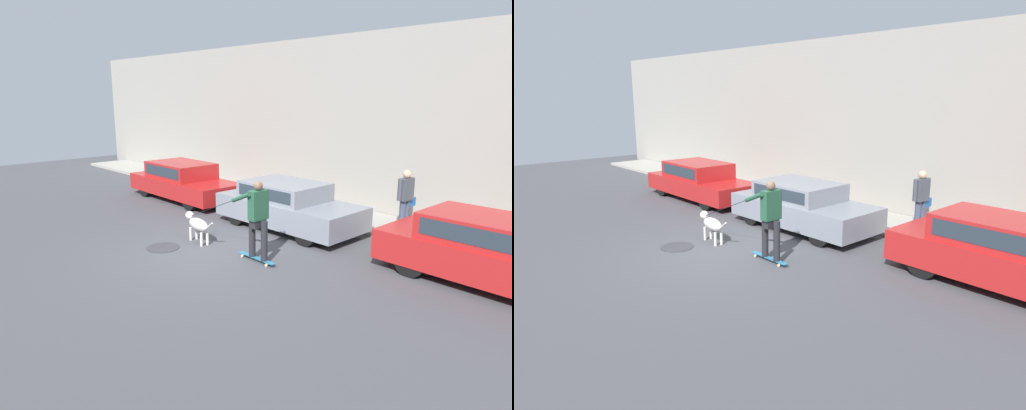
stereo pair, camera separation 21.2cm
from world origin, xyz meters
TOP-DOWN VIEW (x-y plane):
  - ground_plane at (0.00, 0.00)m, footprint 36.00×36.00m
  - back_wall at (0.00, 5.76)m, footprint 32.00×0.30m
  - sidewalk_curb at (0.00, 4.61)m, footprint 30.00×1.97m
  - parked_car_0 at (-5.13, 2.62)m, footprint 4.54×1.78m
  - parked_car_1 at (-0.22, 2.62)m, footprint 4.09×1.76m
  - parked_car_2 at (5.10, 2.62)m, footprint 4.48×1.69m
  - dog at (-0.92, 0.13)m, footprint 1.31×0.41m
  - skateboarder at (1.08, 0.26)m, footprint 2.92×0.60m
  - pedestrian_with_bag at (2.15, 4.54)m, footprint 0.25×0.73m
  - manhole_cover at (-1.13, -0.74)m, footprint 0.78×0.78m

SIDE VIEW (x-z plane):
  - ground_plane at x=0.00m, z-range 0.00..0.00m
  - manhole_cover at x=-1.13m, z-range 0.00..0.01m
  - sidewalk_curb at x=0.00m, z-range 0.00..0.10m
  - dog at x=-0.92m, z-range 0.11..0.80m
  - parked_car_0 at x=-5.13m, z-range -0.01..1.26m
  - parked_car_1 at x=-0.22m, z-range -0.01..1.26m
  - parked_car_2 at x=5.10m, z-range -0.01..1.32m
  - pedestrian_with_bag at x=2.15m, z-range 0.18..1.75m
  - skateboarder at x=1.08m, z-range 0.12..1.91m
  - back_wall at x=0.00m, z-range 0.00..5.32m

